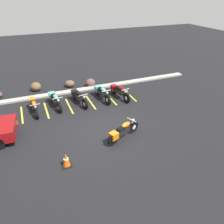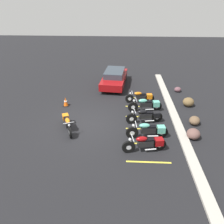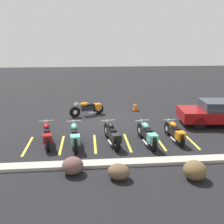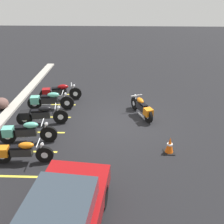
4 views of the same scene
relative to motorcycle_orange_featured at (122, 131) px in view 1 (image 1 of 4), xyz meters
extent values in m
plane|color=black|center=(-0.55, 0.89, -0.44)|extent=(60.00, 60.00, 0.00)
cylinder|color=black|center=(0.78, 0.32, -0.13)|extent=(0.62, 0.35, 0.63)
cylinder|color=silver|center=(0.78, 0.32, -0.13)|extent=(0.27, 0.20, 0.24)
cylinder|color=black|center=(-0.58, -0.24, -0.13)|extent=(0.62, 0.35, 0.63)
cylinder|color=silver|center=(-0.58, -0.24, -0.13)|extent=(0.27, 0.20, 0.24)
cube|color=black|center=(0.06, 0.02, 0.02)|extent=(0.77, 0.52, 0.29)
ellipsoid|color=orange|center=(0.23, 0.09, 0.27)|extent=(0.59, 0.43, 0.23)
cube|color=black|center=(-0.09, -0.04, 0.21)|extent=(0.47, 0.37, 0.08)
cube|color=orange|center=(-0.54, -0.22, 0.05)|extent=(0.48, 0.46, 0.32)
cylinder|color=silver|center=(0.68, 0.28, 0.12)|extent=(0.25, 0.15, 0.51)
cylinder|color=silver|center=(0.62, 0.26, 0.37)|extent=(0.26, 0.56, 0.03)
sphere|color=silver|center=(0.74, 0.30, 0.29)|extent=(0.13, 0.13, 0.13)
cylinder|color=silver|center=(-0.21, 0.05, -0.27)|extent=(0.51, 0.26, 0.07)
cylinder|color=black|center=(-3.66, 3.62, -0.13)|extent=(0.16, 0.62, 0.62)
cylinder|color=silver|center=(-3.66, 3.62, -0.13)|extent=(0.13, 0.24, 0.23)
cylinder|color=black|center=(-3.76, 5.07, -0.13)|extent=(0.16, 0.62, 0.62)
cylinder|color=silver|center=(-3.76, 5.07, -0.13)|extent=(0.13, 0.24, 0.23)
cube|color=black|center=(-3.71, 4.39, 0.01)|extent=(0.31, 0.73, 0.28)
ellipsoid|color=orange|center=(-3.70, 4.20, 0.26)|extent=(0.28, 0.54, 0.22)
cube|color=black|center=(-3.73, 4.55, 0.19)|extent=(0.25, 0.43, 0.07)
cube|color=orange|center=(-3.76, 5.02, 0.04)|extent=(0.36, 0.40, 0.32)
cylinder|color=silver|center=(-3.66, 3.73, 0.11)|extent=(0.07, 0.25, 0.50)
cylinder|color=silver|center=(-3.67, 3.79, 0.35)|extent=(0.58, 0.08, 0.03)
sphere|color=silver|center=(-3.66, 3.67, 0.28)|extent=(0.13, 0.13, 0.13)
cylinder|color=silver|center=(-3.60, 4.63, -0.27)|extent=(0.10, 0.52, 0.07)
cylinder|color=black|center=(-2.33, 3.82, -0.11)|extent=(0.20, 0.68, 0.67)
cylinder|color=silver|center=(-2.33, 3.82, -0.11)|extent=(0.16, 0.27, 0.25)
cylinder|color=black|center=(-2.51, 5.38, -0.11)|extent=(0.20, 0.68, 0.67)
cylinder|color=silver|center=(-2.51, 5.38, -0.11)|extent=(0.16, 0.27, 0.25)
cube|color=black|center=(-2.43, 4.65, 0.05)|extent=(0.37, 0.80, 0.31)
ellipsoid|color=#59B29E|center=(-2.40, 4.45, 0.32)|extent=(0.33, 0.60, 0.24)
cube|color=black|center=(-2.45, 4.82, 0.25)|extent=(0.29, 0.47, 0.08)
cube|color=#59B29E|center=(-2.51, 5.33, 0.08)|extent=(0.41, 0.45, 0.35)
cylinder|color=silver|center=(-2.35, 3.94, 0.16)|extent=(0.09, 0.27, 0.54)
cylinder|color=silver|center=(-2.35, 4.00, 0.42)|extent=(0.63, 0.11, 0.04)
sphere|color=silver|center=(-2.34, 3.87, 0.34)|extent=(0.14, 0.14, 0.14)
cylinder|color=silver|center=(-2.32, 4.92, -0.26)|extent=(0.13, 0.56, 0.07)
cylinder|color=black|center=(-0.81, 3.67, -0.11)|extent=(0.23, 0.68, 0.67)
cylinder|color=silver|center=(-0.81, 3.67, -0.11)|extent=(0.17, 0.27, 0.25)
cylinder|color=black|center=(-1.07, 5.21, -0.11)|extent=(0.23, 0.68, 0.67)
cylinder|color=silver|center=(-1.07, 5.21, -0.11)|extent=(0.17, 0.27, 0.25)
cube|color=black|center=(-0.95, 4.49, 0.04)|extent=(0.41, 0.80, 0.30)
ellipsoid|color=black|center=(-0.91, 4.29, 0.32)|extent=(0.35, 0.60, 0.24)
cube|color=black|center=(-0.98, 4.66, 0.24)|extent=(0.31, 0.48, 0.08)
cube|color=black|center=(-1.06, 5.16, 0.07)|extent=(0.43, 0.46, 0.34)
cylinder|color=silver|center=(-0.83, 3.79, 0.15)|extent=(0.10, 0.27, 0.54)
cylinder|color=silver|center=(-0.84, 3.85, 0.42)|extent=(0.62, 0.14, 0.04)
sphere|color=silver|center=(-0.82, 3.72, 0.34)|extent=(0.14, 0.14, 0.14)
cylinder|color=silver|center=(-0.85, 4.77, -0.26)|extent=(0.16, 0.56, 0.07)
cylinder|color=black|center=(0.69, 3.67, -0.10)|extent=(0.18, 0.69, 0.68)
cylinder|color=silver|center=(0.69, 3.67, -0.10)|extent=(0.15, 0.27, 0.26)
cylinder|color=black|center=(0.55, 5.26, -0.10)|extent=(0.18, 0.69, 0.68)
cylinder|color=silver|center=(0.55, 5.26, -0.10)|extent=(0.15, 0.27, 0.26)
cube|color=black|center=(0.61, 4.51, 0.05)|extent=(0.35, 0.80, 0.31)
ellipsoid|color=#59B29E|center=(0.63, 4.31, 0.33)|extent=(0.32, 0.60, 0.25)
cube|color=black|center=(0.60, 4.69, 0.26)|extent=(0.29, 0.47, 0.08)
cube|color=#59B29E|center=(0.55, 5.21, 0.08)|extent=(0.40, 0.44, 0.35)
cylinder|color=silver|center=(0.68, 3.79, 0.17)|extent=(0.08, 0.27, 0.55)
cylinder|color=silver|center=(0.67, 3.85, 0.43)|extent=(0.64, 0.09, 0.04)
sphere|color=silver|center=(0.68, 3.72, 0.35)|extent=(0.14, 0.14, 0.14)
cylinder|color=silver|center=(0.73, 4.78, -0.25)|extent=(0.12, 0.57, 0.07)
cylinder|color=black|center=(1.92, 3.46, -0.11)|extent=(0.23, 0.67, 0.66)
cylinder|color=silver|center=(1.92, 3.46, -0.11)|extent=(0.17, 0.27, 0.25)
cylinder|color=black|center=(1.65, 4.99, -0.11)|extent=(0.23, 0.67, 0.66)
cylinder|color=silver|center=(1.65, 4.99, -0.11)|extent=(0.17, 0.27, 0.25)
cube|color=black|center=(1.78, 4.27, 0.04)|extent=(0.41, 0.80, 0.30)
ellipsoid|color=maroon|center=(1.81, 4.08, 0.31)|extent=(0.35, 0.60, 0.24)
cube|color=black|center=(1.75, 4.44, 0.24)|extent=(0.31, 0.48, 0.08)
cube|color=maroon|center=(1.66, 4.94, 0.07)|extent=(0.43, 0.46, 0.34)
cylinder|color=silver|center=(1.90, 3.58, 0.15)|extent=(0.11, 0.27, 0.53)
cylinder|color=silver|center=(1.89, 3.64, 0.41)|extent=(0.62, 0.14, 0.04)
sphere|color=silver|center=(1.91, 3.51, 0.33)|extent=(0.14, 0.14, 0.14)
cylinder|color=silver|center=(1.87, 4.55, -0.26)|extent=(0.17, 0.56, 0.07)
cylinder|color=black|center=(-5.44, 3.05, -0.12)|extent=(0.66, 0.28, 0.64)
cube|color=#A8A399|center=(-0.55, 6.43, -0.38)|extent=(18.00, 0.50, 0.12)
ellipsoid|color=brown|center=(-3.31, 7.67, -0.13)|extent=(0.91, 0.93, 0.62)
ellipsoid|color=brown|center=(-0.90, 7.43, -0.19)|extent=(0.91, 0.85, 0.50)
ellipsoid|color=brown|center=(0.57, 6.95, -0.15)|extent=(0.83, 0.84, 0.58)
cube|color=black|center=(-2.93, -0.81, -0.43)|extent=(0.40, 0.40, 0.03)
cone|color=#EA590F|center=(-2.93, -0.81, -0.12)|extent=(0.32, 0.32, 0.64)
cylinder|color=white|center=(-2.93, -0.81, -0.09)|extent=(0.20, 0.20, 0.06)
cube|color=gold|center=(-4.47, 4.39, -0.44)|extent=(0.10, 2.10, 0.00)
cube|color=gold|center=(-3.06, 4.39, -0.44)|extent=(0.10, 2.10, 0.00)
cube|color=gold|center=(-1.65, 4.39, -0.44)|extent=(0.10, 2.10, 0.00)
cube|color=gold|center=(-0.23, 4.39, -0.44)|extent=(0.10, 2.10, 0.00)
cube|color=gold|center=(1.18, 4.39, -0.44)|extent=(0.10, 2.10, 0.00)
cube|color=gold|center=(2.59, 4.39, -0.44)|extent=(0.10, 2.10, 0.00)
camera|label=1|loc=(-3.79, -7.87, 6.07)|focal=35.00mm
camera|label=2|loc=(10.45, 3.07, 6.51)|focal=35.00mm
camera|label=3|loc=(0.01, 14.90, 3.86)|focal=42.00mm
camera|label=4|loc=(-11.07, 1.01, 5.19)|focal=42.00mm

